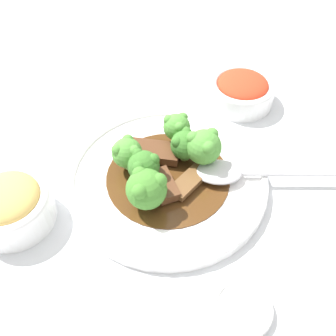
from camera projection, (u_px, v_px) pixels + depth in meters
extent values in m
plane|color=silver|center=(168.00, 183.00, 0.58)|extent=(4.00, 4.00, 0.00)
cylinder|color=white|center=(168.00, 180.00, 0.57)|extent=(0.29, 0.29, 0.01)
torus|color=white|center=(168.00, 177.00, 0.57)|extent=(0.29, 0.29, 0.01)
cylinder|color=#4C2D14|center=(168.00, 177.00, 0.57)|extent=(0.18, 0.18, 0.00)
cube|color=#56331E|center=(164.00, 185.00, 0.54)|extent=(0.05, 0.06, 0.01)
cube|color=brown|center=(189.00, 181.00, 0.55)|extent=(0.07, 0.03, 0.01)
cube|color=#56331E|center=(154.00, 152.00, 0.59)|extent=(0.07, 0.08, 0.01)
cylinder|color=#8EB756|center=(176.00, 138.00, 0.60)|extent=(0.01, 0.01, 0.02)
sphere|color=#4C8E38|center=(177.00, 127.00, 0.58)|extent=(0.04, 0.04, 0.04)
sphere|color=#4C8E38|center=(183.00, 117.00, 0.58)|extent=(0.02, 0.02, 0.02)
sphere|color=#4C8E38|center=(169.00, 120.00, 0.58)|extent=(0.02, 0.02, 0.02)
sphere|color=#4C8E38|center=(179.00, 127.00, 0.57)|extent=(0.02, 0.02, 0.02)
cylinder|color=#7FA84C|center=(185.00, 155.00, 0.58)|extent=(0.01, 0.01, 0.01)
sphere|color=#387028|center=(185.00, 145.00, 0.57)|extent=(0.04, 0.04, 0.04)
sphere|color=#387028|center=(186.00, 132.00, 0.57)|extent=(0.02, 0.02, 0.02)
sphere|color=#387028|center=(177.00, 142.00, 0.55)|extent=(0.02, 0.02, 0.02)
sphere|color=#387028|center=(193.00, 143.00, 0.55)|extent=(0.02, 0.02, 0.02)
cylinder|color=#7FA84C|center=(147.00, 200.00, 0.53)|extent=(0.02, 0.02, 0.01)
sphere|color=#427F2D|center=(146.00, 189.00, 0.51)|extent=(0.05, 0.05, 0.05)
sphere|color=#427F2D|center=(139.00, 174.00, 0.51)|extent=(0.02, 0.02, 0.02)
sphere|color=#427F2D|center=(140.00, 191.00, 0.49)|extent=(0.02, 0.02, 0.02)
sphere|color=#427F2D|center=(159.00, 181.00, 0.50)|extent=(0.02, 0.02, 0.02)
cylinder|color=#7FA84C|center=(203.00, 160.00, 0.57)|extent=(0.02, 0.02, 0.02)
sphere|color=#4C8E38|center=(204.00, 147.00, 0.55)|extent=(0.05, 0.05, 0.05)
sphere|color=#4C8E38|center=(193.00, 138.00, 0.55)|extent=(0.02, 0.02, 0.02)
sphere|color=#4C8E38|center=(208.00, 148.00, 0.53)|extent=(0.02, 0.02, 0.02)
sphere|color=#4C8E38|center=(212.00, 134.00, 0.55)|extent=(0.02, 0.02, 0.02)
cylinder|color=#7FA84C|center=(128.00, 163.00, 0.57)|extent=(0.01, 0.01, 0.01)
sphere|color=#4C8E38|center=(127.00, 153.00, 0.55)|extent=(0.04, 0.04, 0.04)
sphere|color=#4C8E38|center=(117.00, 150.00, 0.54)|extent=(0.02, 0.02, 0.02)
sphere|color=#4C8E38|center=(134.00, 151.00, 0.54)|extent=(0.02, 0.02, 0.02)
sphere|color=#4C8E38|center=(128.00, 140.00, 0.55)|extent=(0.02, 0.02, 0.02)
cylinder|color=#8EB756|center=(144.00, 177.00, 0.56)|extent=(0.01, 0.01, 0.01)
sphere|color=#387028|center=(144.00, 166.00, 0.54)|extent=(0.04, 0.04, 0.04)
sphere|color=#387028|center=(139.00, 167.00, 0.52)|extent=(0.02, 0.02, 0.02)
sphere|color=#387028|center=(153.00, 160.00, 0.53)|extent=(0.02, 0.02, 0.02)
sphere|color=#387028|center=(138.00, 154.00, 0.54)|extent=(0.02, 0.02, 0.02)
ellipsoid|color=silver|center=(219.00, 172.00, 0.56)|extent=(0.08, 0.08, 0.01)
cylinder|color=silver|center=(290.00, 174.00, 0.56)|extent=(0.10, 0.10, 0.01)
cylinder|color=white|center=(240.00, 100.00, 0.70)|extent=(0.06, 0.06, 0.01)
cylinder|color=white|center=(241.00, 94.00, 0.69)|extent=(0.11, 0.11, 0.04)
torus|color=white|center=(243.00, 85.00, 0.68)|extent=(0.11, 0.11, 0.01)
ellipsoid|color=red|center=(243.00, 84.00, 0.67)|extent=(0.09, 0.09, 0.03)
cylinder|color=white|center=(16.00, 217.00, 0.54)|extent=(0.06, 0.06, 0.01)
cylinder|color=white|center=(12.00, 209.00, 0.52)|extent=(0.11, 0.11, 0.04)
torus|color=white|center=(6.00, 199.00, 0.50)|extent=(0.11, 0.11, 0.01)
ellipsoid|color=tan|center=(6.00, 198.00, 0.50)|extent=(0.09, 0.09, 0.03)
cylinder|color=white|center=(242.00, 310.00, 0.45)|extent=(0.07, 0.07, 0.01)
torus|color=white|center=(243.00, 308.00, 0.45)|extent=(0.07, 0.07, 0.01)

